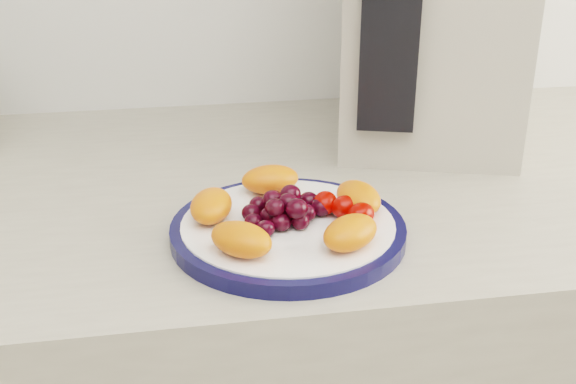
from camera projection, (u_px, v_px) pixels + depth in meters
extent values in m
cylinder|color=#0D0F38|center=(288.00, 231.00, 0.72)|extent=(0.23, 0.23, 0.01)
cylinder|color=white|center=(288.00, 230.00, 0.72)|extent=(0.21, 0.21, 0.02)
cube|color=black|center=(392.00, 6.00, 0.80)|extent=(0.07, 0.04, 0.29)
ellipsoid|color=#EA4E14|center=(358.00, 197.00, 0.73)|extent=(0.05, 0.07, 0.03)
ellipsoid|color=#EA4E14|center=(270.00, 179.00, 0.78)|extent=(0.07, 0.05, 0.03)
ellipsoid|color=#EA4E14|center=(211.00, 206.00, 0.72)|extent=(0.06, 0.07, 0.03)
ellipsoid|color=#EA4E14|center=(241.00, 239.00, 0.65)|extent=(0.07, 0.07, 0.03)
ellipsoid|color=#EA4E14|center=(350.00, 233.00, 0.66)|extent=(0.07, 0.07, 0.03)
ellipsoid|color=black|center=(288.00, 214.00, 0.71)|extent=(0.02, 0.02, 0.02)
ellipsoid|color=black|center=(307.00, 213.00, 0.71)|extent=(0.02, 0.02, 0.02)
ellipsoid|color=black|center=(294.00, 207.00, 0.73)|extent=(0.02, 0.02, 0.02)
ellipsoid|color=black|center=(276.00, 208.00, 0.72)|extent=(0.02, 0.02, 0.02)
ellipsoid|color=black|center=(269.00, 216.00, 0.71)|extent=(0.02, 0.02, 0.02)
ellipsoid|color=black|center=(281.00, 222.00, 0.69)|extent=(0.02, 0.02, 0.02)
ellipsoid|color=black|center=(300.00, 221.00, 0.70)|extent=(0.02, 0.02, 0.02)
ellipsoid|color=black|center=(321.00, 207.00, 0.72)|extent=(0.02, 0.02, 0.02)
ellipsoid|color=black|center=(309.00, 201.00, 0.74)|extent=(0.02, 0.02, 0.02)
ellipsoid|color=black|center=(291.00, 199.00, 0.74)|extent=(0.02, 0.02, 0.02)
ellipsoid|color=black|center=(273.00, 199.00, 0.74)|extent=(0.02, 0.02, 0.02)
ellipsoid|color=black|center=(258.00, 205.00, 0.73)|extent=(0.02, 0.02, 0.02)
ellipsoid|color=black|center=(251.00, 213.00, 0.71)|extent=(0.02, 0.02, 0.02)
ellipsoid|color=black|center=(253.00, 222.00, 0.70)|extent=(0.02, 0.02, 0.02)
ellipsoid|color=black|center=(266.00, 229.00, 0.68)|extent=(0.02, 0.02, 0.02)
ellipsoid|color=black|center=(288.00, 202.00, 0.71)|extent=(0.02, 0.02, 0.02)
ellipsoid|color=black|center=(291.00, 194.00, 0.72)|extent=(0.02, 0.02, 0.02)
ellipsoid|color=black|center=(272.00, 199.00, 0.71)|extent=(0.02, 0.02, 0.02)
ellipsoid|color=black|center=(275.00, 208.00, 0.69)|extent=(0.02, 0.02, 0.02)
ellipsoid|color=black|center=(297.00, 209.00, 0.69)|extent=(0.02, 0.02, 0.02)
ellipsoid|color=#C40600|center=(345.00, 207.00, 0.72)|extent=(0.03, 0.03, 0.02)
ellipsoid|color=#C40600|center=(367.00, 203.00, 0.73)|extent=(0.04, 0.03, 0.02)
ellipsoid|color=#C40600|center=(361.00, 215.00, 0.70)|extent=(0.04, 0.04, 0.02)
ellipsoid|color=#C40600|center=(325.00, 203.00, 0.73)|extent=(0.03, 0.04, 0.02)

